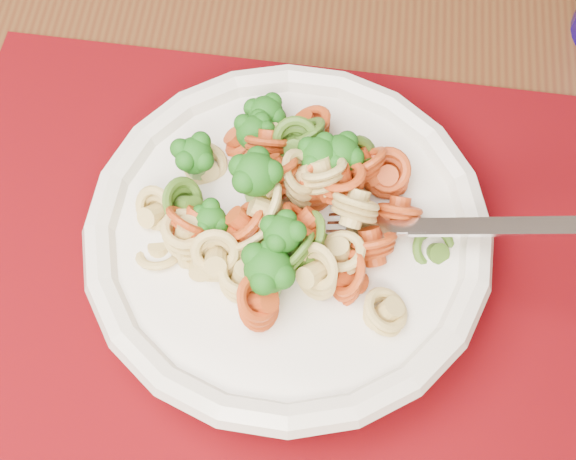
% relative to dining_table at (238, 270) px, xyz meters
% --- Properties ---
extents(dining_table, '(1.46, 1.10, 0.75)m').
position_rel_dining_table_xyz_m(dining_table, '(0.00, 0.00, 0.00)').
color(dining_table, '#4D2D15').
rests_on(dining_table, ground).
extents(placemat, '(0.48, 0.40, 0.00)m').
position_rel_dining_table_xyz_m(placemat, '(0.03, -0.04, 0.11)').
color(placemat, '#570403').
rests_on(placemat, dining_table).
extents(pasta_bowl, '(0.25, 0.25, 0.05)m').
position_rel_dining_table_xyz_m(pasta_bowl, '(0.05, -0.03, 0.14)').
color(pasta_bowl, silver).
rests_on(pasta_bowl, placemat).
extents(pasta_broccoli_heap, '(0.21, 0.21, 0.06)m').
position_rel_dining_table_xyz_m(pasta_broccoli_heap, '(0.05, -0.03, 0.16)').
color(pasta_broccoli_heap, tan).
rests_on(pasta_broccoli_heap, pasta_bowl).
extents(fork, '(0.18, 0.05, 0.08)m').
position_rel_dining_table_xyz_m(fork, '(0.10, -0.01, 0.16)').
color(fork, silver).
rests_on(fork, pasta_bowl).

